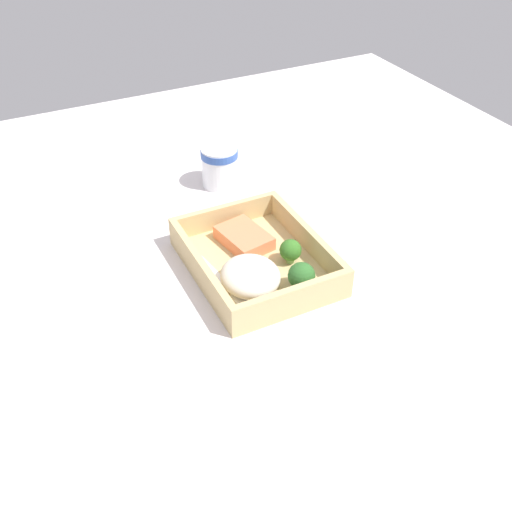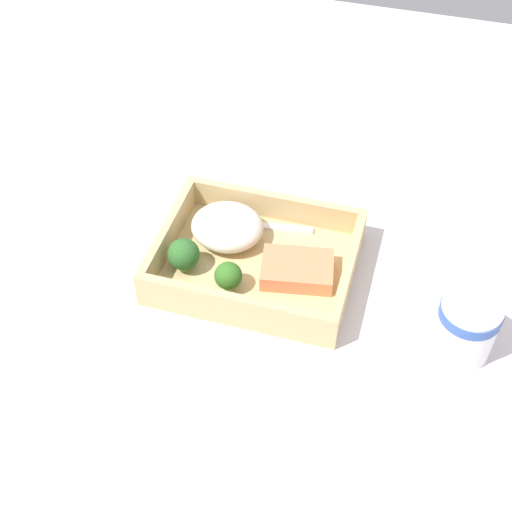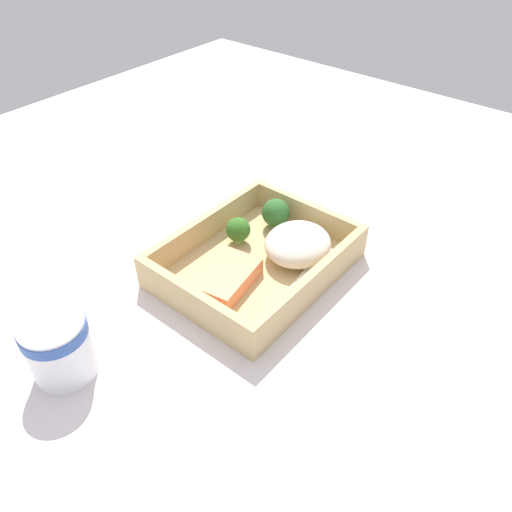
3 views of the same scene
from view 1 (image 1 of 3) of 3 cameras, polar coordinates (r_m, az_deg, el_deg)
The scene contains 10 objects.
ground_plane at distance 101.93cm, azimuth 0.00°, elevation -1.65°, with size 160.00×160.00×2.00cm, color silver.
takeout_tray at distance 100.92cm, azimuth 0.00°, elevation -0.95°, with size 26.54×20.96×1.20cm, color tan.
tray_rim at distance 99.26cm, azimuth 0.00°, elevation 0.27°, with size 26.54×20.96×4.20cm.
salmon_fillet at distance 104.32cm, azimuth -1.15°, elevation 1.73°, with size 9.54×6.70×2.37cm, color #F17D53.
mashed_potatoes at distance 94.23cm, azimuth -0.54°, elevation -1.93°, with size 10.19×9.41×4.63cm, color silver.
broccoli_floret_1 at distance 99.55cm, azimuth 3.30°, elevation 0.52°, with size 3.71×3.71×4.31cm.
broccoli_floret_2 at distance 94.07cm, azimuth 4.35°, elevation -1.93°, with size 4.38×4.38×4.85cm.
fork at distance 96.40cm, azimuth -3.05°, elevation -2.54°, with size 15.87×3.87×0.44cm.
paper_cup at distance 122.14cm, azimuth -3.48°, elevation 8.70°, with size 7.49×7.49×8.27cm.
receipt_slip at distance 108.61cm, azimuth 10.72°, elevation 1.15°, with size 8.68×11.36×0.24cm, color white.
Camera 1 is at (70.73, -35.12, 63.44)cm, focal length 42.00 mm.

